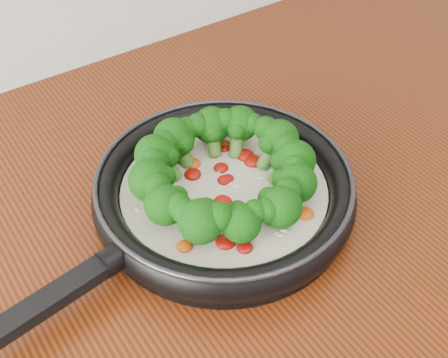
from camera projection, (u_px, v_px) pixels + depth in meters
skillet at (222, 187)px, 0.75m from camera, size 0.53×0.37×0.09m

